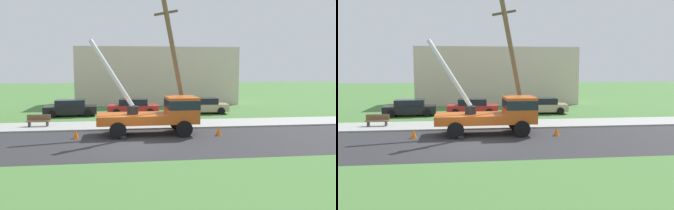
% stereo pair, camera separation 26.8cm
% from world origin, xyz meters
% --- Properties ---
extents(ground_plane, '(120.00, 120.00, 0.00)m').
position_xyz_m(ground_plane, '(0.00, 12.00, 0.00)').
color(ground_plane, '#477538').
extents(road_asphalt, '(80.00, 7.84, 0.01)m').
position_xyz_m(road_asphalt, '(0.00, 0.00, 0.00)').
color(road_asphalt, '#2B2B2D').
rests_on(road_asphalt, ground).
extents(sidewalk_strip, '(80.00, 3.50, 0.10)m').
position_xyz_m(sidewalk_strip, '(0.00, 5.67, 0.05)').
color(sidewalk_strip, '#9E9E99').
rests_on(sidewalk_strip, ground).
extents(utility_truck, '(6.81, 3.21, 5.98)m').
position_xyz_m(utility_truck, '(1.84, 2.35, 1.41)').
color(utility_truck, '#C65119').
rests_on(utility_truck, ground).
extents(leaning_utility_pole, '(2.65, 1.49, 8.84)m').
position_xyz_m(leaning_utility_pole, '(2.99, 3.99, 4.54)').
color(leaning_utility_pole, brown).
rests_on(leaning_utility_pole, ground).
extents(traffic_cone_ahead, '(0.36, 0.36, 0.56)m').
position_xyz_m(traffic_cone_ahead, '(5.31, 1.39, 0.28)').
color(traffic_cone_ahead, orange).
rests_on(traffic_cone_ahead, ground).
extents(traffic_cone_behind, '(0.36, 0.36, 0.56)m').
position_xyz_m(traffic_cone_behind, '(-3.34, 1.62, 0.28)').
color(traffic_cone_behind, orange).
rests_on(traffic_cone_behind, ground).
extents(traffic_cone_curbside, '(0.36, 0.36, 0.56)m').
position_xyz_m(traffic_cone_curbside, '(3.15, 3.75, 0.28)').
color(traffic_cone_curbside, orange).
rests_on(traffic_cone_curbside, ground).
extents(parked_sedan_black, '(4.51, 2.21, 1.42)m').
position_xyz_m(parked_sedan_black, '(-5.02, 11.24, 0.71)').
color(parked_sedan_black, black).
rests_on(parked_sedan_black, ground).
extents(parked_sedan_red, '(4.51, 2.20, 1.42)m').
position_xyz_m(parked_sedan_red, '(0.39, 11.31, 0.71)').
color(parked_sedan_red, '#B21E1E').
rests_on(parked_sedan_red, ground).
extents(parked_sedan_tan, '(4.47, 2.13, 1.42)m').
position_xyz_m(parked_sedan_tan, '(6.70, 11.38, 0.71)').
color(parked_sedan_tan, tan).
rests_on(parked_sedan_tan, ground).
extents(park_bench, '(1.60, 0.45, 0.90)m').
position_xyz_m(park_bench, '(-6.41, 5.73, 0.46)').
color(park_bench, brown).
rests_on(park_bench, ground).
extents(lowrise_building_backdrop, '(18.00, 6.00, 6.40)m').
position_xyz_m(lowrise_building_backdrop, '(3.40, 21.20, 3.20)').
color(lowrise_building_backdrop, beige).
rests_on(lowrise_building_backdrop, ground).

